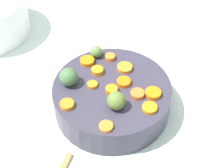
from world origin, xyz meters
TOP-DOWN VIEW (x-y plane):
  - tabletop at (0.00, 0.00)m, footprint 2.40×2.40m
  - serving_bowl_carrots at (-0.04, -0.02)m, footprint 0.28×0.28m
  - carrot_slice_0 at (-0.08, 0.08)m, footprint 0.04×0.04m
  - carrot_slice_1 at (-0.02, -0.12)m, footprint 0.05×0.05m
  - carrot_slice_2 at (0.00, -0.04)m, footprint 0.03×0.03m
  - carrot_slice_3 at (0.02, 0.08)m, footprint 0.04×0.04m
  - carrot_slice_4 at (-0.08, -0.11)m, footprint 0.04×0.04m
  - carrot_slice_5 at (-0.11, 0.04)m, footprint 0.04×0.04m
  - carrot_slice_6 at (-0.03, -0.08)m, footprint 0.04×0.04m
  - carrot_slice_7 at (0.07, -0.01)m, footprint 0.04×0.04m
  - carrot_slice_8 at (-0.07, -0.02)m, footprint 0.03×0.03m
  - carrot_slice_9 at (-0.08, 0.03)m, footprint 0.04×0.04m
  - carrot_slice_10 at (-0.03, -0.01)m, footprint 0.03×0.03m
  - carrot_slice_11 at (-0.09, -0.06)m, footprint 0.04×0.04m
  - brussels_sprout_0 at (-0.05, -0.13)m, footprint 0.03×0.03m
  - brussels_sprout_1 at (-0.02, 0.04)m, footprint 0.04×0.04m
  - brussels_sprout_2 at (0.05, -0.07)m, footprint 0.04×0.04m

SIDE VIEW (x-z plane):
  - tabletop at x=0.00m, z-range 0.00..0.02m
  - serving_bowl_carrots at x=-0.04m, z-range 0.02..0.09m
  - carrot_slice_3 at x=0.02m, z-range 0.09..0.10m
  - carrot_slice_2 at x=0.00m, z-range 0.09..0.10m
  - carrot_slice_0 at x=-0.08m, z-range 0.09..0.10m
  - carrot_slice_11 at x=-0.09m, z-range 0.09..0.10m
  - carrot_slice_8 at x=-0.07m, z-range 0.09..0.10m
  - carrot_slice_7 at x=0.07m, z-range 0.09..0.10m
  - carrot_slice_9 at x=-0.08m, z-range 0.09..0.10m
  - carrot_slice_5 at x=-0.11m, z-range 0.09..0.10m
  - carrot_slice_1 at x=-0.02m, z-range 0.09..0.11m
  - carrot_slice_4 at x=-0.08m, z-range 0.09..0.11m
  - carrot_slice_6 at x=-0.03m, z-range 0.09..0.11m
  - carrot_slice_10 at x=-0.03m, z-range 0.09..0.11m
  - brussels_sprout_0 at x=-0.05m, z-range 0.09..0.12m
  - brussels_sprout_1 at x=-0.02m, z-range 0.09..0.14m
  - brussels_sprout_2 at x=0.05m, z-range 0.09..0.14m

